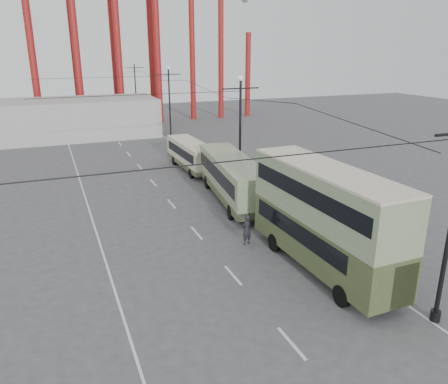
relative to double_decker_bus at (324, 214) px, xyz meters
name	(u,v)px	position (x,y,z in m)	size (l,w,h in m)	color
ground	(288,312)	(-3.65, -2.88, -3.17)	(160.00, 160.00, 0.00)	#48484A
road_markings	(161,190)	(-4.51, 16.82, -3.16)	(12.52, 120.00, 0.01)	silver
lamp_post_mid	(240,133)	(1.95, 15.12, 1.51)	(3.20, 0.44, 9.32)	black
lamp_post_far	(170,104)	(1.95, 37.12, 1.51)	(3.20, 0.44, 9.32)	black
lamp_post_distant	(136,90)	(1.95, 59.12, 1.51)	(3.20, 0.44, 9.32)	black
fairground_shed	(72,118)	(-9.65, 44.12, -0.67)	(22.00, 10.00, 5.00)	#AEAFA9
double_decker_bus	(324,214)	(0.00, 0.00, 0.00)	(2.82, 10.58, 5.66)	#3D4927
single_decker_green	(232,177)	(0.02, 12.17, -1.28)	(4.21, 12.11, 3.35)	gray
single_decker_cream	(191,154)	(-0.13, 22.08, -1.62)	(2.41, 8.86, 2.74)	beige
pedestrian	(247,230)	(-2.38, 4.36, -2.22)	(0.69, 0.46, 1.91)	black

